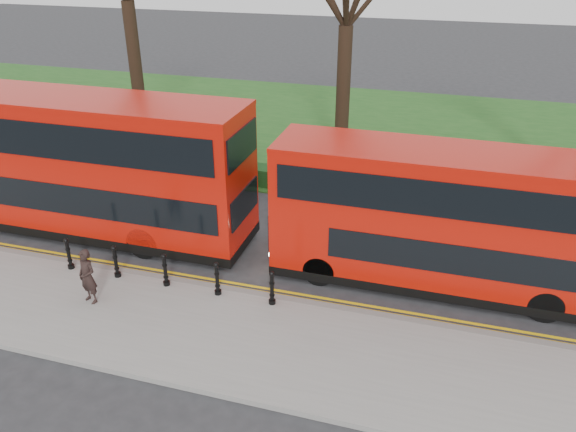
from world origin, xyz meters
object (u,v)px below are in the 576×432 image
(bollard_row, at_px, (165,270))
(bus_lead, at_px, (78,166))
(pedestrian, at_px, (87,277))
(bus_rear, at_px, (456,222))

(bollard_row, distance_m, bus_lead, 5.53)
(bollard_row, xyz_separation_m, pedestrian, (-1.65, -1.34, 0.32))
(bollard_row, distance_m, bus_rear, 8.52)
(bus_lead, bearing_deg, bollard_row, -30.79)
(bus_rear, bearing_deg, bus_lead, 179.64)
(bus_rear, xyz_separation_m, pedestrian, (-9.63, -3.94, -1.14))
(bus_rear, distance_m, pedestrian, 10.47)
(bus_lead, bearing_deg, pedestrian, -54.68)
(bus_lead, height_order, pedestrian, bus_lead)
(bollard_row, bearing_deg, bus_lead, 149.21)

